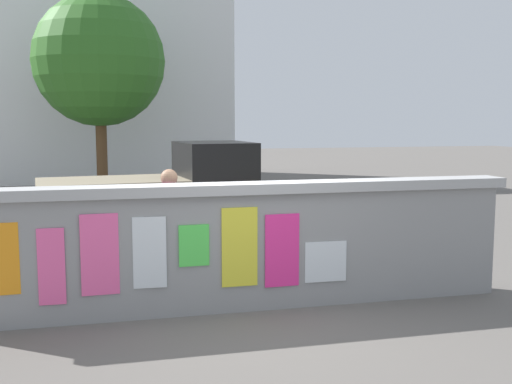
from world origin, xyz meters
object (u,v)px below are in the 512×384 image
auto_rickshaw_truck (160,198)px  motorcycle (348,239)px  tree_roadside (99,61)px  bicycle_near (305,211)px  person_walking (170,218)px

auto_rickshaw_truck → motorcycle: (2.59, -2.18, -0.44)m
tree_roadside → bicycle_near: bearing=-60.0°
auto_rickshaw_truck → motorcycle: auto_rickshaw_truck is taller
motorcycle → tree_roadside: bearing=108.8°
motorcycle → bicycle_near: size_ratio=1.09×
tree_roadside → motorcycle: bearing=-71.2°
motorcycle → person_walking: 2.82m
tree_roadside → auto_rickshaw_truck: bearing=-83.4°
auto_rickshaw_truck → person_walking: auto_rickshaw_truck is taller
tree_roadside → person_walking: bearing=-85.7°
motorcycle → bicycle_near: (0.48, 3.42, -0.10)m
auto_rickshaw_truck → motorcycle: size_ratio=2.01×
auto_rickshaw_truck → bicycle_near: bearing=22.0°
auto_rickshaw_truck → motorcycle: bearing=-40.1°
bicycle_near → tree_roadside: (-4.02, 6.97, 3.56)m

